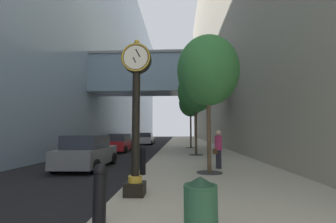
% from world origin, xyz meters
% --- Properties ---
extents(ground_plane, '(110.00, 110.00, 0.00)m').
position_xyz_m(ground_plane, '(0.00, 27.00, 0.00)').
color(ground_plane, black).
rests_on(ground_plane, ground).
extents(sidewalk_right, '(6.55, 80.00, 0.14)m').
position_xyz_m(sidewalk_right, '(3.27, 30.00, 0.07)').
color(sidewalk_right, '#BCB29E').
rests_on(sidewalk_right, ground).
extents(building_block_left, '(22.40, 80.00, 28.42)m').
position_xyz_m(building_block_left, '(-10.96, 29.92, 14.16)').
color(building_block_left, '#758EA8').
rests_on(building_block_left, ground).
extents(building_block_right, '(9.00, 80.00, 34.10)m').
position_xyz_m(building_block_right, '(11.05, 30.00, 17.05)').
color(building_block_right, '#A89E89').
rests_on(building_block_right, ground).
extents(street_clock, '(0.84, 0.55, 4.40)m').
position_xyz_m(street_clock, '(0.57, 5.24, 2.55)').
color(street_clock, black).
rests_on(street_clock, sidewalk_right).
extents(bollard_nearest, '(0.25, 0.25, 1.14)m').
position_xyz_m(bollard_nearest, '(0.31, 3.20, 0.74)').
color(bollard_nearest, black).
rests_on(bollard_nearest, sidewalk_right).
extents(bollard_third, '(0.25, 0.25, 1.14)m').
position_xyz_m(bollard_third, '(0.31, 8.22, 0.74)').
color(bollard_third, black).
rests_on(bollard_third, sidewalk_right).
extents(street_tree_near, '(2.69, 2.69, 5.96)m').
position_xyz_m(street_tree_near, '(3.06, 8.72, 4.53)').
color(street_tree_near, '#333335').
rests_on(street_tree_near, sidewalk_right).
extents(street_tree_mid_near, '(2.73, 2.73, 6.32)m').
position_xyz_m(street_tree_mid_near, '(3.06, 16.00, 4.87)').
color(street_tree_mid_near, '#333335').
rests_on(street_tree_mid_near, sidewalk_right).
extents(street_tree_mid_far, '(2.50, 2.50, 6.22)m').
position_xyz_m(street_tree_mid_far, '(3.06, 23.29, 4.90)').
color(street_tree_mid_far, '#333335').
rests_on(street_tree_mid_far, sidewalk_right).
extents(trash_bin, '(0.53, 0.53, 1.05)m').
position_xyz_m(trash_bin, '(2.11, 2.56, 0.68)').
color(trash_bin, '#234C33').
rests_on(trash_bin, sidewalk_right).
extents(pedestrian_walking, '(0.52, 0.49, 1.80)m').
position_xyz_m(pedestrian_walking, '(3.65, 9.89, 1.10)').
color(pedestrian_walking, '#23232D').
rests_on(pedestrian_walking, sidewalk_right).
extents(car_white_near, '(2.07, 4.27, 1.70)m').
position_xyz_m(car_white_near, '(-2.94, 31.54, 0.82)').
color(car_white_near, silver).
rests_on(car_white_near, ground).
extents(car_black_mid, '(2.09, 4.43, 1.65)m').
position_xyz_m(car_black_mid, '(-4.18, 36.58, 0.80)').
color(car_black_mid, black).
rests_on(car_black_mid, ground).
extents(car_red_far, '(2.00, 4.07, 1.66)m').
position_xyz_m(car_red_far, '(-3.66, 19.61, 0.80)').
color(car_red_far, '#AD191E').
rests_on(car_red_far, ground).
extents(car_grey_trailing, '(2.20, 4.44, 1.68)m').
position_xyz_m(car_grey_trailing, '(-2.93, 10.47, 0.82)').
color(car_grey_trailing, slate).
rests_on(car_grey_trailing, ground).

